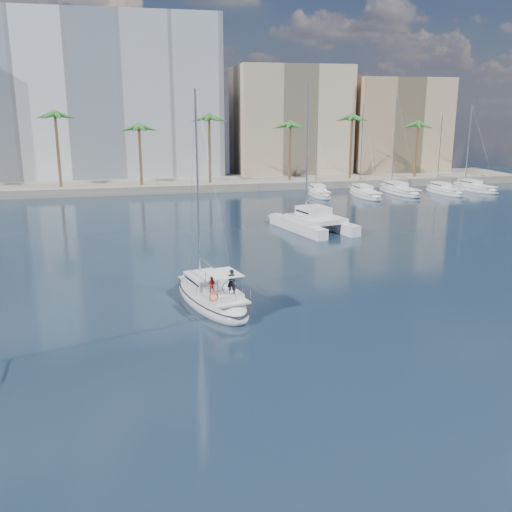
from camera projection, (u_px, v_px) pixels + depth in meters
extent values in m
plane|color=black|center=(264.00, 314.00, 36.34)|extent=(160.00, 160.00, 0.00)
cube|color=gray|center=(175.00, 184.00, 93.70)|extent=(120.00, 14.00, 1.20)
cube|color=white|center=(97.00, 100.00, 99.01)|extent=(42.00, 16.00, 28.00)
cube|color=#C1AB8A|center=(289.00, 123.00, 104.61)|extent=(20.00, 14.00, 20.00)
cube|color=tan|center=(394.00, 128.00, 107.33)|extent=(18.00, 12.00, 18.00)
cylinder|color=brown|center=(177.00, 157.00, 88.75)|extent=(0.44, 0.44, 10.50)
sphere|color=#2F6A27|center=(176.00, 123.00, 87.43)|extent=(3.60, 3.60, 3.60)
cylinder|color=brown|center=(379.00, 154.00, 96.17)|extent=(0.44, 0.44, 10.50)
sphere|color=#2F6A27|center=(381.00, 122.00, 94.84)|extent=(3.60, 3.60, 3.60)
ellipsoid|color=silver|center=(211.00, 299.00, 38.32)|extent=(5.30, 10.25, 2.03)
ellipsoid|color=black|center=(211.00, 295.00, 38.25)|extent=(5.35, 10.35, 0.18)
cube|color=silver|center=(212.00, 289.00, 37.96)|extent=(3.86, 7.66, 0.12)
cube|color=silver|center=(206.00, 279.00, 38.85)|extent=(2.78, 3.60, 0.60)
cube|color=black|center=(206.00, 279.00, 38.85)|extent=(2.71, 3.24, 0.14)
cylinder|color=#B7BABF|center=(198.00, 188.00, 38.29)|extent=(0.15, 0.15, 12.84)
cylinder|color=#B7BABF|center=(210.00, 265.00, 37.81)|extent=(1.02, 3.87, 0.11)
cube|color=silver|center=(223.00, 293.00, 36.27)|extent=(2.37, 2.81, 0.36)
cube|color=white|center=(224.00, 273.00, 35.84)|extent=(2.37, 2.81, 0.04)
torus|color=silver|center=(229.00, 288.00, 35.28)|extent=(0.94, 0.28, 0.96)
torus|color=#F9590D|center=(214.00, 297.00, 34.52)|extent=(0.66, 0.34, 0.64)
imported|color=black|center=(231.00, 282.00, 35.33)|extent=(0.60, 0.40, 1.63)
imported|color=#AE1D1A|center=(212.00, 284.00, 35.88)|extent=(0.63, 0.58, 1.03)
cube|color=silver|center=(297.00, 226.00, 60.62)|extent=(3.50, 10.31, 1.10)
cube|color=silver|center=(328.00, 223.00, 62.30)|extent=(3.50, 10.31, 1.10)
cube|color=silver|center=(316.00, 219.00, 60.82)|extent=(5.71, 6.55, 0.50)
cube|color=silver|center=(313.00, 211.00, 61.10)|extent=(3.46, 3.65, 1.00)
cube|color=black|center=(313.00, 211.00, 61.08)|extent=(3.38, 3.25, 0.18)
cylinder|color=#B7BABF|center=(307.00, 150.00, 60.83)|extent=(0.18, 0.18, 13.73)
ellipsoid|color=silver|center=(204.00, 283.00, 39.28)|extent=(0.22, 0.41, 0.20)
sphere|color=silver|center=(204.00, 282.00, 39.46)|extent=(0.11, 0.11, 0.11)
cube|color=gray|center=(200.00, 283.00, 39.20)|extent=(0.47, 0.17, 0.11)
cube|color=gray|center=(208.00, 282.00, 39.33)|extent=(0.47, 0.17, 0.11)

